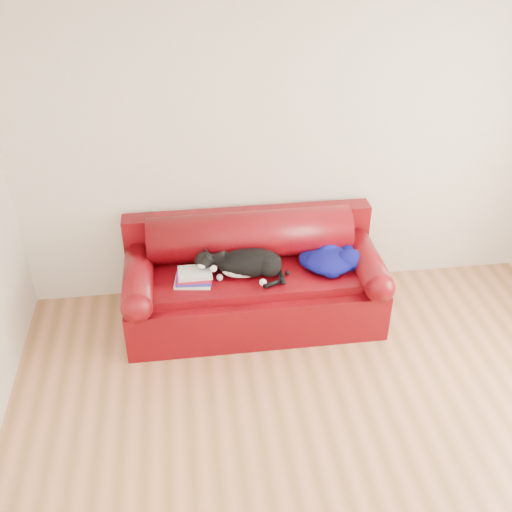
{
  "coord_description": "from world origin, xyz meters",
  "views": [
    {
      "loc": [
        -0.87,
        -2.53,
        3.26
      ],
      "look_at": [
        -0.35,
        1.35,
        0.72
      ],
      "focal_mm": 42.0,
      "sensor_mm": 36.0,
      "label": 1
    }
  ],
  "objects_px": {
    "sofa_base": "(254,295)",
    "blanket": "(331,259)",
    "cat": "(248,263)",
    "book_stack": "(194,277)"
  },
  "relations": [
    {
      "from": "book_stack",
      "to": "cat",
      "type": "height_order",
      "value": "cat"
    },
    {
      "from": "book_stack",
      "to": "blanket",
      "type": "distance_m",
      "value": 1.13
    },
    {
      "from": "book_stack",
      "to": "blanket",
      "type": "relative_size",
      "value": 0.54
    },
    {
      "from": "cat",
      "to": "blanket",
      "type": "xyz_separation_m",
      "value": [
        0.69,
        0.02,
        -0.03
      ]
    },
    {
      "from": "blanket",
      "to": "book_stack",
      "type": "bearing_deg",
      "value": -176.29
    },
    {
      "from": "sofa_base",
      "to": "book_stack",
      "type": "distance_m",
      "value": 0.59
    },
    {
      "from": "book_stack",
      "to": "cat",
      "type": "xyz_separation_m",
      "value": [
        0.44,
        0.05,
        0.05
      ]
    },
    {
      "from": "cat",
      "to": "blanket",
      "type": "distance_m",
      "value": 0.69
    },
    {
      "from": "sofa_base",
      "to": "blanket",
      "type": "relative_size",
      "value": 3.61
    },
    {
      "from": "cat",
      "to": "blanket",
      "type": "height_order",
      "value": "cat"
    }
  ]
}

